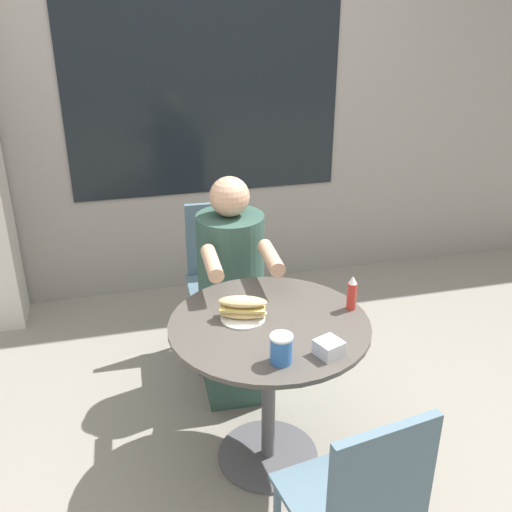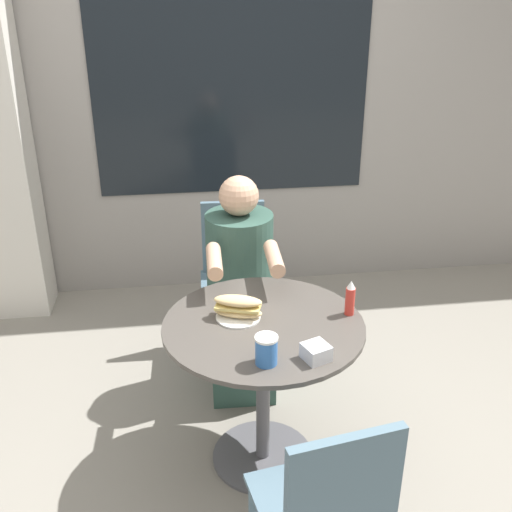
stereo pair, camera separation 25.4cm
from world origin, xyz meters
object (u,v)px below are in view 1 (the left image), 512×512
at_px(cafe_table, 269,360).
at_px(sandwich_on_plate, 243,309).
at_px(condiment_bottle, 352,293).
at_px(diner_chair, 220,267).
at_px(empty_chair_across, 363,500).
at_px(drink_cup, 281,349).
at_px(seated_diner, 233,301).

relative_size(cafe_table, sandwich_on_plate, 3.86).
xyz_separation_m(cafe_table, condiment_bottle, (0.36, 0.03, 0.26)).
height_order(diner_chair, empty_chair_across, same).
distance_m(empty_chair_across, sandwich_on_plate, 0.89).
height_order(empty_chair_across, drink_cup, empty_chair_across).
xyz_separation_m(empty_chair_across, condiment_bottle, (0.28, 0.81, 0.26)).
xyz_separation_m(diner_chair, empty_chair_across, (0.11, -1.72, 0.00)).
distance_m(cafe_table, condiment_bottle, 0.45).
height_order(diner_chair, drink_cup, diner_chair).
bearing_deg(diner_chair, sandwich_on_plate, 87.39).
xyz_separation_m(drink_cup, condiment_bottle, (0.40, 0.30, 0.02)).
height_order(sandwich_on_plate, drink_cup, drink_cup).
distance_m(sandwich_on_plate, drink_cup, 0.34).
xyz_separation_m(seated_diner, drink_cup, (-0.00, -0.87, 0.27)).
bearing_deg(sandwich_on_plate, drink_cup, -78.83).
relative_size(diner_chair, empty_chair_across, 1.00).
height_order(cafe_table, sandwich_on_plate, sandwich_on_plate).
bearing_deg(cafe_table, sandwich_on_plate, 149.01).
bearing_deg(empty_chair_across, diner_chair, 84.00).
xyz_separation_m(cafe_table, diner_chair, (-0.02, 0.94, -0.01)).
xyz_separation_m(diner_chair, seated_diner, (-0.00, -0.35, -0.03)).
relative_size(seated_diner, sandwich_on_plate, 5.31).
bearing_deg(sandwich_on_plate, diner_chair, 85.21).
relative_size(cafe_table, diner_chair, 0.95).
height_order(empty_chair_across, condiment_bottle, empty_chair_across).
distance_m(seated_diner, condiment_bottle, 0.75).
height_order(seated_diner, condiment_bottle, seated_diner).
xyz_separation_m(cafe_table, sandwich_on_plate, (-0.10, 0.06, 0.23)).
bearing_deg(cafe_table, drink_cup, -96.50).
bearing_deg(sandwich_on_plate, cafe_table, -30.99).
distance_m(diner_chair, drink_cup, 1.24).
xyz_separation_m(sandwich_on_plate, drink_cup, (0.07, -0.33, 0.01)).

